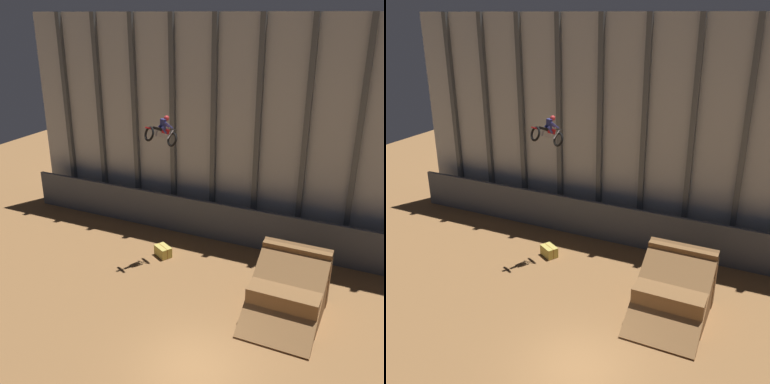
{
  "view_description": "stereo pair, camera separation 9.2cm",
  "coord_description": "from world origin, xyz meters",
  "views": [
    {
      "loc": [
        5.44,
        -11.69,
        12.11
      ],
      "look_at": [
        -2.97,
        6.29,
        4.18
      ],
      "focal_mm": 42.0,
      "sensor_mm": 36.0,
      "label": 1
    },
    {
      "loc": [
        5.53,
        -11.65,
        12.11
      ],
      "look_at": [
        -2.97,
        6.29,
        4.18
      ],
      "focal_mm": 42.0,
      "sensor_mm": 36.0,
      "label": 2
    }
  ],
  "objects": [
    {
      "name": "ground_plane",
      "position": [
        0.0,
        0.0,
        0.0
      ],
      "size": [
        60.0,
        60.0,
        0.0
      ],
      "primitive_type": "plane",
      "color": "olive"
    },
    {
      "name": "hay_bale_trackside",
      "position": [
        -4.89,
        6.74,
        0.28
      ],
      "size": [
        1.08,
        0.97,
        0.57
      ],
      "rotation": [
        0.0,
        0.0,
        2.61
      ],
      "color": "#CCB751",
      "rests_on": "ground_plane"
    },
    {
      "name": "arena_back_wall",
      "position": [
        -0.0,
        11.05,
        6.09
      ],
      "size": [
        32.0,
        0.4,
        12.19
      ],
      "color": "#ADB2B7",
      "rests_on": "ground_plane"
    },
    {
      "name": "rider_bike_solo",
      "position": [
        -4.92,
        7.0,
        6.72
      ],
      "size": [
        1.43,
        1.82,
        1.65
      ],
      "rotation": [
        -0.36,
        0.0,
        -0.49
      ],
      "color": "black"
    },
    {
      "name": "dirt_ramp",
      "position": [
        2.29,
        4.96,
        0.96
      ],
      "size": [
        3.02,
        4.12,
        2.77
      ],
      "color": "brown",
      "rests_on": "ground_plane"
    },
    {
      "name": "lower_barrier",
      "position": [
        0.0,
        9.71,
        1.12
      ],
      "size": [
        31.36,
        0.2,
        2.24
      ],
      "color": "#474C56",
      "rests_on": "ground_plane"
    }
  ]
}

